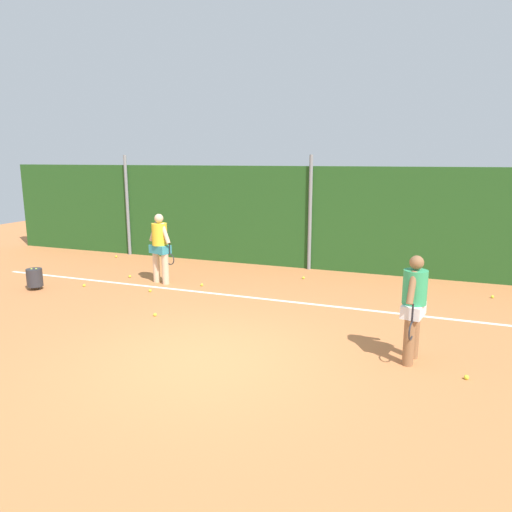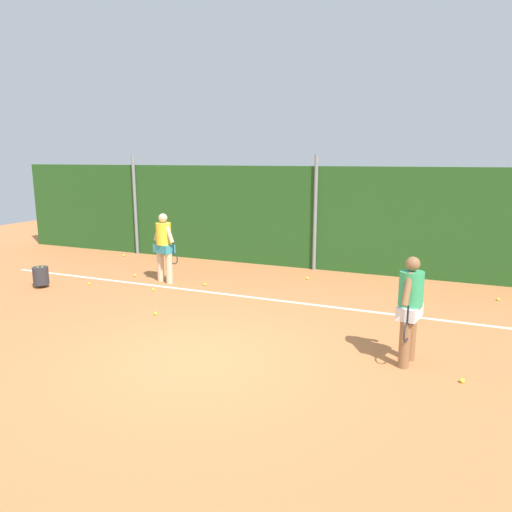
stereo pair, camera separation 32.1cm
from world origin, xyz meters
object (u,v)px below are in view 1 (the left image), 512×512
Objects in this scene: tennis_ball_11 at (130,276)px; tennis_ball_7 at (116,256)px; tennis_ball_0 at (466,377)px; ball_hopper at (35,277)px; tennis_ball_3 at (202,285)px; tennis_ball_5 at (155,315)px; tennis_ball_8 at (303,278)px; tennis_ball_10 at (492,297)px; tennis_ball_4 at (414,285)px; player_foreground_near at (414,303)px; tennis_ball_9 at (150,291)px; player_midcourt at (160,245)px; tennis_ball_1 at (84,285)px.

tennis_ball_7 is at bearing 133.83° from tennis_ball_11.
tennis_ball_0 and tennis_ball_7 have the same top height.
ball_hopper is 9.44m from tennis_ball_0.
tennis_ball_0 is at bearing -28.58° from tennis_ball_3.
ball_hopper reaches higher than tennis_ball_5.
tennis_ball_10 is (4.38, -0.17, 0.00)m from tennis_ball_8.
player_foreground_near is at bearing -88.35° from tennis_ball_4.
tennis_ball_0 is 4.57m from tennis_ball_10.
tennis_ball_4 is at bearing 41.22° from tennis_ball_5.
tennis_ball_8 is at bearing 38.71° from tennis_ball_9.
tennis_ball_9 is (3.18, -2.98, 0.00)m from tennis_ball_7.
tennis_ball_3 is (1.08, 0.08, -0.94)m from player_midcourt.
tennis_ball_3 is at bearing 44.80° from tennis_ball_9.
tennis_ball_1 is 1.00× the size of tennis_ball_8.
ball_hopper is 7.78× the size of tennis_ball_8.
tennis_ball_9 is (-1.05, 1.45, 0.00)m from tennis_ball_5.
player_midcourt is 1.43m from tennis_ball_11.
tennis_ball_9 is at bearing -163.08° from tennis_ball_10.
player_midcourt is 3.72m from tennis_ball_8.
tennis_ball_1 is 3.45m from tennis_ball_7.
tennis_ball_9 is at bearing 126.00° from tennis_ball_5.
tennis_ball_4 is (-0.13, 4.54, -0.89)m from player_foreground_near.
player_midcourt reaches higher than tennis_ball_11.
tennis_ball_4 and tennis_ball_9 have the same top height.
tennis_ball_4 is at bearing 24.84° from tennis_ball_9.
tennis_ball_5 is at bearing -46.34° from tennis_ball_7.
tennis_ball_7 is (-4.07, 2.10, 0.00)m from tennis_ball_3.
tennis_ball_10 is 1.00× the size of tennis_ball_11.
tennis_ball_1 is 1.25m from tennis_ball_11.
tennis_ball_3 and tennis_ball_9 have the same top height.
player_midcourt is 26.21× the size of tennis_ball_3.
tennis_ball_5 is 1.00× the size of tennis_ball_8.
tennis_ball_0 is at bearing -8.15° from tennis_ball_5.
tennis_ball_9 is at bearing 15.96° from ball_hopper.
player_foreground_near is 25.06× the size of tennis_ball_10.
tennis_ball_3 is 1.00× the size of tennis_ball_11.
tennis_ball_1 is 1.00× the size of tennis_ball_11.
player_foreground_near is 8.63m from ball_hopper.
tennis_ball_4 is (8.41, 3.42, -0.26)m from ball_hopper.
tennis_ball_8 is (6.21, -0.56, 0.00)m from tennis_ball_7.
player_midcourt reaches higher than tennis_ball_4.
tennis_ball_4 is 1.00× the size of tennis_ball_5.
tennis_ball_9 is (-0.89, -0.89, 0.00)m from tennis_ball_3.
tennis_ball_5 is 1.00× the size of tennis_ball_9.
player_foreground_near is at bearing -5.19° from tennis_ball_5.
tennis_ball_10 is (1.67, -0.40, 0.00)m from tennis_ball_4.
player_foreground_near is 25.06× the size of tennis_ball_9.
tennis_ball_11 is (-7.90, 3.23, 0.00)m from tennis_ball_0.
player_foreground_near is 25.06× the size of tennis_ball_4.
tennis_ball_5 is 1.00× the size of tennis_ball_7.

